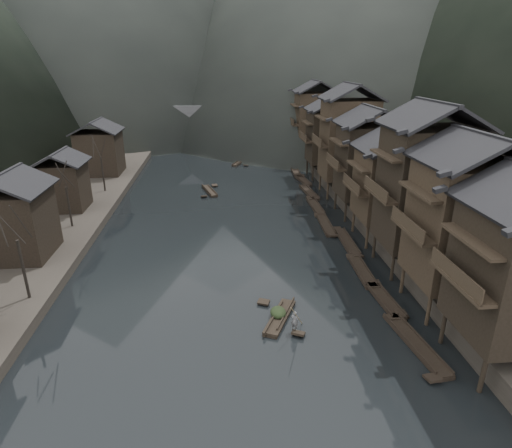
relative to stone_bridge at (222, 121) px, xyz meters
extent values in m
plane|color=black|center=(0.00, -72.00, -5.11)|extent=(300.00, 300.00, 0.00)
cube|color=#2D2823|center=(35.00, -32.00, -4.21)|extent=(40.00, 200.00, 1.80)
cube|color=#2D2823|center=(-35.00, -32.00, -4.51)|extent=(40.00, 200.00, 1.20)
cylinder|color=black|center=(14.20, -82.40, -3.81)|extent=(0.30, 0.30, 2.90)
cylinder|color=black|center=(14.20, -77.60, -3.81)|extent=(0.30, 0.30, 2.90)
cylinder|color=black|center=(16.95, -77.60, -3.81)|extent=(0.30, 0.30, 2.90)
cube|color=#2D2319|center=(13.30, -80.00, 1.16)|extent=(1.20, 5.70, 0.25)
cylinder|color=#2D2319|center=(14.20, -75.40, -3.81)|extent=(0.30, 0.30, 2.90)
cylinder|color=#2D2319|center=(14.20, -70.60, -3.81)|extent=(0.30, 0.30, 2.90)
cylinder|color=#2D2319|center=(16.95, -75.40, -3.81)|extent=(0.30, 0.30, 2.90)
cylinder|color=#2D2319|center=(16.95, -70.60, -3.81)|extent=(0.30, 0.30, 2.90)
cube|color=#2D2319|center=(17.30, -73.00, 2.10)|extent=(7.00, 6.00, 9.23)
cube|color=#2D2319|center=(13.30, -73.00, 1.64)|extent=(1.20, 5.70, 0.25)
cylinder|color=black|center=(14.20, -68.40, -3.81)|extent=(0.30, 0.30, 2.90)
cylinder|color=black|center=(14.20, -63.60, -3.81)|extent=(0.30, 0.30, 2.90)
cylinder|color=black|center=(16.95, -68.40, -3.81)|extent=(0.30, 0.30, 2.90)
cylinder|color=black|center=(16.95, -63.60, -3.81)|extent=(0.30, 0.30, 2.90)
cube|color=black|center=(17.30, -66.00, 2.84)|extent=(7.00, 6.00, 10.70)
cube|color=#2D2319|center=(13.30, -66.00, 2.31)|extent=(1.20, 5.70, 0.25)
cylinder|color=#2D2319|center=(14.20, -61.40, -3.81)|extent=(0.30, 0.30, 2.90)
cylinder|color=#2D2319|center=(14.20, -56.60, -3.81)|extent=(0.30, 0.30, 2.90)
cylinder|color=#2D2319|center=(16.95, -61.40, -3.81)|extent=(0.30, 0.30, 2.90)
cylinder|color=#2D2319|center=(16.95, -56.60, -3.81)|extent=(0.30, 0.30, 2.90)
cube|color=#2D2319|center=(17.30, -59.00, 1.15)|extent=(7.00, 6.00, 7.33)
cube|color=#2D2319|center=(13.30, -59.00, 0.79)|extent=(1.20, 5.70, 0.25)
cylinder|color=black|center=(14.20, -53.40, -3.81)|extent=(0.30, 0.30, 2.90)
cylinder|color=black|center=(14.20, -48.60, -3.81)|extent=(0.30, 0.30, 2.90)
cylinder|color=black|center=(16.95, -53.40, -3.81)|extent=(0.30, 0.30, 2.90)
cylinder|color=black|center=(16.95, -48.60, -3.81)|extent=(0.30, 0.30, 2.90)
cube|color=black|center=(17.30, -51.00, 1.86)|extent=(7.00, 6.00, 8.74)
cube|color=#2D2319|center=(13.30, -51.00, 1.42)|extent=(1.20, 5.70, 0.25)
cylinder|color=#2D2319|center=(14.20, -44.40, -3.81)|extent=(0.30, 0.30, 2.90)
cylinder|color=#2D2319|center=(14.20, -39.60, -3.81)|extent=(0.30, 0.30, 2.90)
cylinder|color=#2D2319|center=(16.95, -44.40, -3.81)|extent=(0.30, 0.30, 2.90)
cylinder|color=#2D2319|center=(16.95, -39.60, -3.81)|extent=(0.30, 0.30, 2.90)
cube|color=#2D2319|center=(17.30, -42.00, 2.95)|extent=(7.00, 6.00, 10.92)
cube|color=#2D2319|center=(13.30, -42.00, 2.40)|extent=(1.20, 5.70, 0.25)
cylinder|color=black|center=(14.20, -34.40, -3.81)|extent=(0.30, 0.30, 2.90)
cylinder|color=black|center=(14.20, -29.60, -3.81)|extent=(0.30, 0.30, 2.90)
cylinder|color=black|center=(16.95, -34.40, -3.81)|extent=(0.30, 0.30, 2.90)
cylinder|color=black|center=(16.95, -29.60, -3.81)|extent=(0.30, 0.30, 2.90)
cube|color=black|center=(17.30, -32.00, 1.65)|extent=(7.00, 6.00, 8.33)
cube|color=#2D2319|center=(13.30, -32.00, 1.24)|extent=(1.20, 5.70, 0.25)
cylinder|color=#2D2319|center=(14.20, -22.40, -3.81)|extent=(0.30, 0.30, 2.90)
cylinder|color=#2D2319|center=(14.20, -17.60, -3.81)|extent=(0.30, 0.30, 2.90)
cylinder|color=#2D2319|center=(16.95, -22.40, -3.81)|extent=(0.30, 0.30, 2.90)
cylinder|color=#2D2319|center=(16.95, -17.60, -3.81)|extent=(0.30, 0.30, 2.90)
cube|color=#2D2319|center=(17.30, -20.00, 2.63)|extent=(7.00, 6.00, 10.29)
cube|color=#2D2319|center=(13.30, -20.00, 2.12)|extent=(1.20, 5.70, 0.25)
cube|color=black|center=(-20.50, -62.00, -0.66)|extent=(6.00, 6.00, 6.50)
cube|color=black|center=(-20.50, -48.00, -1.01)|extent=(5.00, 5.00, 5.80)
cube|color=black|center=(-20.50, -30.00, -0.51)|extent=(6.50, 6.50, 6.80)
cylinder|color=black|center=(-17.00, -70.33, -1.41)|extent=(0.24, 0.24, 5.00)
cylinder|color=black|center=(-17.00, -54.53, -1.59)|extent=(0.24, 0.24, 4.63)
cylinder|color=black|center=(-17.00, -40.52, -1.45)|extent=(0.24, 0.24, 4.92)
cube|color=black|center=(12.27, -77.73, -4.96)|extent=(2.01, 7.49, 0.30)
cube|color=black|center=(12.27, -77.73, -4.78)|extent=(2.05, 7.35, 0.10)
cube|color=black|center=(12.72, -74.20, -4.82)|extent=(1.04, 1.02, 0.36)
cube|color=black|center=(11.83, -81.26, -4.82)|extent=(1.04, 1.02, 0.36)
cube|color=black|center=(12.23, -71.94, -4.96)|extent=(1.48, 5.86, 0.30)
cube|color=black|center=(12.23, -71.94, -4.78)|extent=(1.53, 5.75, 0.10)
cube|color=black|center=(12.42, -69.16, -4.82)|extent=(0.98, 0.78, 0.32)
cube|color=black|center=(12.05, -74.72, -4.82)|extent=(0.98, 0.78, 0.32)
cube|color=black|center=(11.99, -66.80, -4.96)|extent=(1.29, 6.44, 0.30)
cube|color=black|center=(11.99, -66.80, -4.78)|extent=(1.34, 6.32, 0.10)
cube|color=black|center=(11.90, -63.72, -4.82)|extent=(0.96, 0.82, 0.34)
cube|color=black|center=(12.09, -69.88, -4.82)|extent=(0.96, 0.82, 0.34)
cube|color=black|center=(12.54, -59.95, -4.96)|extent=(1.31, 7.54, 0.30)
cube|color=black|center=(12.54, -59.95, -4.78)|extent=(1.36, 7.39, 0.10)
cube|color=black|center=(12.44, -56.35, -4.82)|extent=(0.96, 0.95, 0.36)
cube|color=black|center=(12.64, -63.56, -4.82)|extent=(0.96, 0.95, 0.36)
cube|color=black|center=(11.44, -54.75, -4.96)|extent=(1.42, 6.97, 0.30)
cube|color=black|center=(11.44, -54.75, -4.78)|extent=(1.47, 6.84, 0.10)
cube|color=black|center=(11.28, -51.43, -4.82)|extent=(0.97, 0.89, 0.35)
cube|color=black|center=(11.59, -58.07, -4.82)|extent=(0.97, 0.89, 0.35)
cube|color=black|center=(11.71, -47.59, -4.96)|extent=(1.14, 7.11, 0.30)
cube|color=black|center=(11.71, -47.59, -4.78)|extent=(1.19, 6.97, 0.10)
cube|color=black|center=(11.73, -44.18, -4.82)|extent=(0.94, 0.88, 0.35)
cube|color=black|center=(11.69, -51.00, -4.82)|extent=(0.94, 0.88, 0.35)
cube|color=black|center=(12.15, -41.40, -4.96)|extent=(1.73, 7.44, 0.30)
cube|color=black|center=(12.15, -41.40, -4.78)|extent=(1.77, 7.30, 0.10)
cube|color=black|center=(12.46, -37.87, -4.82)|extent=(1.01, 0.98, 0.36)
cube|color=black|center=(11.85, -44.93, -4.82)|extent=(1.01, 0.98, 0.36)
cube|color=black|center=(12.51, -34.81, -4.96)|extent=(1.80, 6.14, 0.30)
cube|color=black|center=(12.51, -34.81, -4.78)|extent=(1.84, 6.03, 0.10)
cube|color=black|center=(12.85, -31.92, -4.82)|extent=(1.02, 0.85, 0.33)
cube|color=black|center=(12.17, -37.70, -4.82)|extent=(1.02, 0.85, 0.33)
cube|color=black|center=(12.27, -29.73, -4.96)|extent=(1.32, 6.02, 0.30)
cube|color=black|center=(12.27, -29.73, -4.78)|extent=(1.37, 5.90, 0.10)
cube|color=black|center=(12.17, -26.85, -4.82)|extent=(0.96, 0.77, 0.33)
cube|color=black|center=(12.38, -32.60, -4.82)|extent=(0.96, 0.77, 0.33)
cube|color=black|center=(-2.64, -39.31, -4.96)|extent=(2.54, 6.01, 0.30)
cube|color=black|center=(-2.64, -39.31, -4.78)|extent=(2.55, 5.90, 0.10)
cube|color=black|center=(-1.88, -36.55, -4.82)|extent=(1.01, 0.93, 0.32)
cube|color=black|center=(-3.39, -42.06, -4.82)|extent=(1.01, 0.93, 0.32)
cube|color=black|center=(2.80, -20.95, -4.96)|extent=(3.19, 5.56, 0.30)
cube|color=black|center=(2.80, -20.95, -4.78)|extent=(3.19, 5.48, 0.10)
cube|color=black|center=(1.71, -18.48, -4.82)|extent=(1.06, 0.98, 0.32)
cube|color=black|center=(3.89, -23.43, -4.82)|extent=(1.06, 0.98, 0.32)
cube|color=black|center=(1.82, -14.46, -4.96)|extent=(3.81, 5.37, 0.30)
cube|color=black|center=(1.82, -14.46, -4.78)|extent=(3.79, 5.30, 0.10)
cube|color=black|center=(3.24, -12.13, -4.82)|extent=(1.09, 1.04, 0.32)
cube|color=black|center=(0.40, -16.79, -4.82)|extent=(1.09, 1.04, 0.32)
cube|color=#4C4C4F|center=(0.00, 0.00, 2.09)|extent=(40.00, 6.00, 1.60)
cube|color=#4C4C4F|center=(0.00, -2.70, 3.39)|extent=(40.00, 0.50, 1.00)
cube|color=#4C4C4F|center=(0.00, 2.70, 3.39)|extent=(40.00, 0.50, 1.00)
cube|color=#4C4C4F|center=(-14.00, 0.00, -1.91)|extent=(3.20, 6.00, 6.40)
cube|color=#4C4C4F|center=(-4.50, 0.00, -1.91)|extent=(3.20, 6.00, 6.40)
cube|color=#4C4C4F|center=(4.50, 0.00, -1.91)|extent=(3.20, 6.00, 6.40)
cube|color=#4C4C4F|center=(14.00, 0.00, -1.91)|extent=(3.20, 6.00, 6.40)
cube|color=black|center=(3.26, -73.70, -4.96)|extent=(3.16, 5.10, 0.30)
cube|color=black|center=(3.26, -73.70, -4.78)|extent=(3.17, 5.03, 0.10)
cube|color=black|center=(2.23, -71.47, -4.82)|extent=(1.13, 0.98, 0.30)
cube|color=black|center=(4.29, -75.92, -4.82)|extent=(1.13, 0.98, 0.30)
ellipsoid|color=black|center=(3.15, -73.47, -4.30)|extent=(1.22, 1.60, 0.73)
imported|color=slate|center=(4.08, -75.46, -3.89)|extent=(0.68, 0.62, 1.56)
cylinder|color=#8C7A51|center=(4.28, -75.46, -1.47)|extent=(1.52, 2.62, 3.27)
camera|label=1|loc=(-1.02, -101.57, 13.71)|focal=30.00mm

